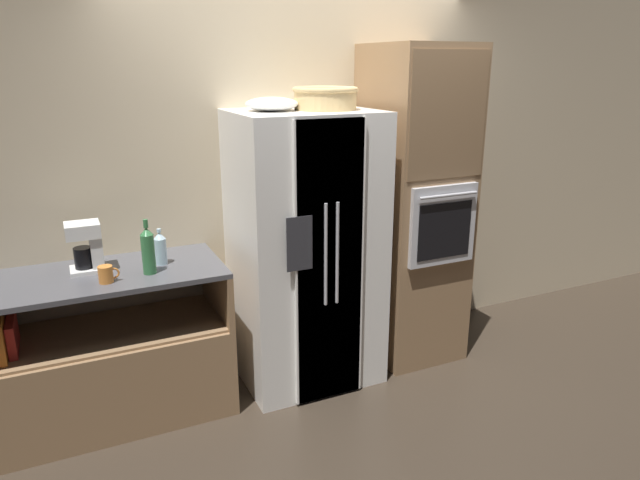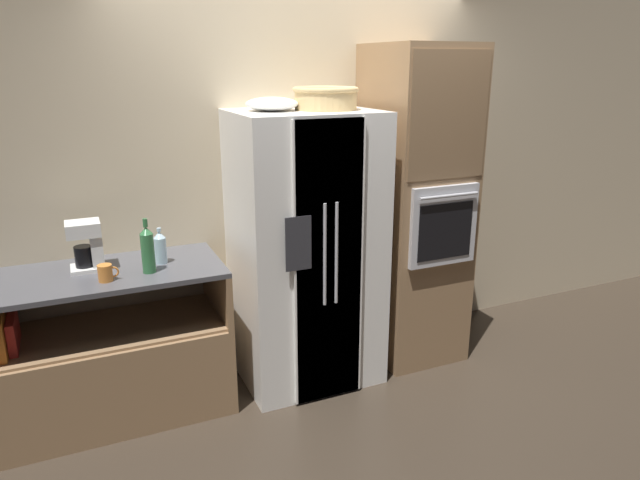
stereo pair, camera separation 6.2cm
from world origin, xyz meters
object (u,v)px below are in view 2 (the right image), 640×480
object	(u,v)px
wall_oven	(414,207)
coffee_maker	(89,244)
wicker_basket	(326,97)
refrigerator	(306,251)
mug	(106,273)
bottle_short	(148,249)
fruit_bowl	(272,104)
bottle_tall	(160,247)

from	to	relation	value
wall_oven	coffee_maker	world-z (taller)	wall_oven
wicker_basket	coffee_maker	size ratio (longest dim) A/B	1.40
refrigerator	mug	bearing A→B (deg)	-174.54
wall_oven	mug	xyz separation A→B (m)	(-2.07, -0.14, -0.13)
wall_oven	wicker_basket	bearing A→B (deg)	-177.64
refrigerator	wicker_basket	world-z (taller)	wicker_basket
bottle_short	wicker_basket	bearing A→B (deg)	3.23
wall_oven	wicker_basket	world-z (taller)	wall_oven
bottle_short	mug	world-z (taller)	bottle_short
wicker_basket	bottle_short	xyz separation A→B (m)	(-1.13, -0.06, -0.81)
refrigerator	wall_oven	world-z (taller)	wall_oven
wall_oven	wicker_basket	xyz separation A→B (m)	(-0.70, -0.03, 0.77)
fruit_bowl	bottle_tall	bearing A→B (deg)	179.29
wicker_basket	mug	size ratio (longest dim) A/B	3.60
wicker_basket	refrigerator	bearing A→B (deg)	176.74
bottle_tall	bottle_short	size ratio (longest dim) A/B	0.69
fruit_bowl	mug	distance (m)	1.36
refrigerator	mug	size ratio (longest dim) A/B	16.00
wall_oven	fruit_bowl	distance (m)	1.26
refrigerator	wicker_basket	size ratio (longest dim) A/B	4.45
refrigerator	bottle_short	size ratio (longest dim) A/B	5.65
wicker_basket	bottle_short	world-z (taller)	wicker_basket
wicker_basket	bottle_tall	size ratio (longest dim) A/B	1.85
fruit_bowl	bottle_short	xyz separation A→B (m)	(-0.81, -0.12, -0.77)
wall_oven	bottle_short	bearing A→B (deg)	-177.10
wall_oven	coffee_maker	xyz separation A→B (m)	(-2.13, 0.09, -0.02)
refrigerator	fruit_bowl	world-z (taller)	fruit_bowl
refrigerator	fruit_bowl	xyz separation A→B (m)	(-0.19, 0.05, 0.94)
wall_oven	bottle_short	size ratio (longest dim) A/B	6.90
bottle_short	fruit_bowl	bearing A→B (deg)	8.68
fruit_bowl	refrigerator	bearing A→B (deg)	-14.93
bottle_tall	coffee_maker	bearing A→B (deg)	172.42
bottle_short	coffee_maker	bearing A→B (deg)	148.62
fruit_bowl	bottle_tall	xyz separation A→B (m)	(-0.72, 0.01, -0.81)
bottle_short	coffee_maker	xyz separation A→B (m)	(-0.30, 0.18, 0.02)
coffee_maker	mug	bearing A→B (deg)	-74.28
refrigerator	mug	xyz separation A→B (m)	(-1.23, -0.12, 0.07)
refrigerator	fruit_bowl	bearing A→B (deg)	165.07
wall_oven	bottle_tall	xyz separation A→B (m)	(-1.74, 0.04, -0.08)
fruit_bowl	bottle_short	world-z (taller)	fruit_bowl
bottle_short	coffee_maker	world-z (taller)	bottle_short
bottle_tall	mug	size ratio (longest dim) A/B	1.95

